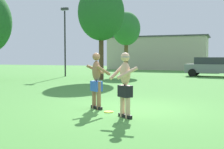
# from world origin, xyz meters

# --- Properties ---
(ground_plane) EXTENTS (80.00, 80.00, 0.00)m
(ground_plane) POSITION_xyz_m (0.00, 0.00, 0.00)
(ground_plane) COLOR #4C8E3D
(player_with_cap) EXTENTS (0.79, 0.77, 1.75)m
(player_with_cap) POSITION_xyz_m (0.25, -1.30, 0.97)
(player_with_cap) COLOR black
(player_with_cap) RESTS_ON ground_plane
(player_in_blue) EXTENTS (0.80, 0.78, 1.75)m
(player_in_blue) POSITION_xyz_m (-0.99, -0.36, 0.93)
(player_in_blue) COLOR black
(player_in_blue) RESTS_ON ground_plane
(frisbee) EXTENTS (0.28, 0.28, 0.03)m
(frisbee) POSITION_xyz_m (-0.43, -0.76, 0.01)
(frisbee) COLOR yellow
(frisbee) RESTS_ON ground_plane
(car_gray_near_post) EXTENTS (4.43, 2.30, 1.58)m
(car_gray_near_post) POSITION_xyz_m (1.78, 16.84, 0.82)
(car_gray_near_post) COLOR slate
(car_gray_near_post) RESTS_ON ground_plane
(lamp_post) EXTENTS (0.60, 0.24, 5.62)m
(lamp_post) POSITION_xyz_m (-9.57, 12.58, 3.46)
(lamp_post) COLOR black
(lamp_post) RESTS_ON ground_plane
(outbuilding_behind_lot) EXTENTS (12.60, 5.29, 4.19)m
(outbuilding_behind_lot) POSITION_xyz_m (-5.34, 28.83, 2.10)
(outbuilding_behind_lot) COLOR #B2A893
(outbuilding_behind_lot) RESTS_ON ground_plane
(tree_left_field) EXTENTS (3.28, 3.28, 6.70)m
(tree_left_field) POSITION_xyz_m (-5.48, 10.57, 4.71)
(tree_left_field) COLOR #4C3823
(tree_left_field) RESTS_ON ground_plane
(tree_near_building) EXTENTS (2.43, 2.43, 5.48)m
(tree_near_building) POSITION_xyz_m (-5.26, 15.54, 3.99)
(tree_near_building) COLOR brown
(tree_near_building) RESTS_ON ground_plane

